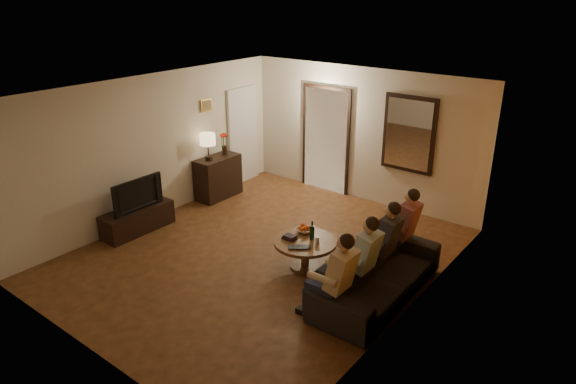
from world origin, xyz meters
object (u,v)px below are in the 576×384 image
Objects in this scene: sofa at (378,274)px; person_c at (383,246)px; table_lamp at (208,147)px; wine_bottle at (312,230)px; tv at (134,193)px; bowl at (304,230)px; laptop at (300,249)px; person_b at (361,263)px; person_d at (402,231)px; dog at (347,264)px; coffee_table at (305,254)px; dresser at (218,177)px; tv_stand at (138,220)px; person_a at (337,283)px.

sofa is 0.41m from person_c.
wine_bottle is (3.08, -0.88, -0.50)m from table_lamp.
tv reaches higher than wine_bottle.
bowl is 0.79× the size of laptop.
wine_bottle is at bearing 84.21° from sofa.
tv is at bearing -173.50° from person_b.
table_lamp is 4.38m from person_b.
person_d is (4.16, 1.67, -0.11)m from tv.
person_d reaches higher than dog.
person_d is at bearing 38.50° from coffee_table.
tv is (0.00, -1.98, 0.29)m from dresser.
person_a is at bearing -1.73° from tv_stand.
dog is (3.74, 0.82, -0.43)m from tv.
person_a is 1.21m from laptop.
dresser is at bearing 167.76° from person_c.
laptop reaches higher than coffee_table.
coffee_table is at bearing -21.57° from dresser.
laptop is (-1.03, 0.62, -0.14)m from person_a.
laptop is at bearing -150.69° from person_c.
wine_bottle reaches higher than dog.
tv is 0.81× the size of person_c.
table_lamp is 1.80m from tv.
person_a is at bearing -40.67° from bowl.
bowl is at bearing 80.20° from sofa.
sofa is 2.41× the size of coffee_table.
sofa reaches higher than dog.
dog reaches higher than tv_stand.
person_b is 4.63× the size of bowl.
sofa is 1.91× the size of person_a.
person_b is at bearing -15.05° from coffee_table.
person_b reaches higher than wine_bottle.
tv is at bearing 148.80° from laptop.
dresser is 4.26m from person_c.
laptop is at bearing -82.50° from wine_bottle.
person_c reaches higher than laptop.
wine_bottle reaches higher than sofa.
tv is 2.95× the size of laptop.
bowl is at bearing -18.94° from dresser.
wine_bottle is at bearing -143.51° from person_d.
wine_bottle is (0.23, -0.12, 0.12)m from bowl.
tv_stand is 4.93× the size of bowl.
laptop is (3.13, -1.26, -0.64)m from table_lamp.
sofa is 7.39× the size of wine_bottle.
tv_stand is 1.35× the size of coffee_table.
tv_stand is at bearing 178.27° from person_a.
person_c is 1.27× the size of coffee_table.
wine_bottle reaches higher than laptop.
person_a reaches higher than bowl.
bowl reaches higher than tv_stand.
tv reaches higher than bowl.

